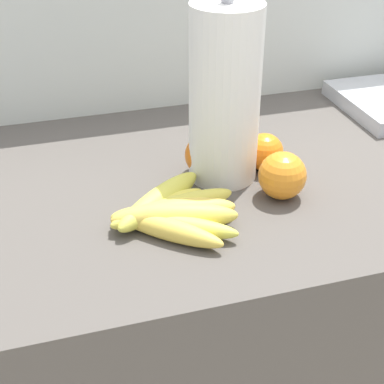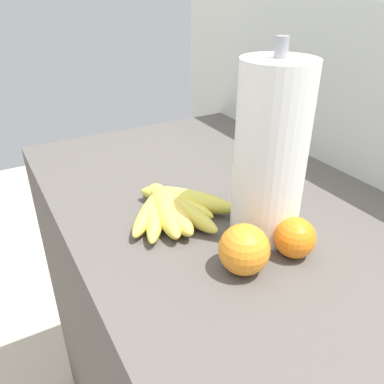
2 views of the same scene
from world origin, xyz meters
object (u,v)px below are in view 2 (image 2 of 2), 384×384
at_px(orange_center, 244,249).
at_px(orange_right, 260,205).
at_px(banana_bunch, 171,207).
at_px(orange_far_right, 293,238).

height_order(orange_center, orange_right, orange_center).
bearing_deg(banana_bunch, orange_far_right, 29.63).
relative_size(orange_center, orange_far_right, 1.18).
distance_m(orange_center, orange_right, 0.14).
xyz_separation_m(banana_bunch, orange_right, (0.10, 0.13, 0.02)).
xyz_separation_m(orange_center, orange_far_right, (0.01, 0.09, -0.01)).
bearing_deg(orange_right, banana_bunch, -126.86).
xyz_separation_m(banana_bunch, orange_far_right, (0.20, 0.12, 0.01)).
bearing_deg(orange_far_right, orange_right, 171.16).
relative_size(orange_center, orange_right, 1.08).
bearing_deg(orange_far_right, banana_bunch, -150.37).
height_order(banana_bunch, orange_right, orange_right).
bearing_deg(orange_center, banana_bunch, -172.58).
relative_size(orange_right, orange_far_right, 1.10).
distance_m(banana_bunch, orange_far_right, 0.24).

